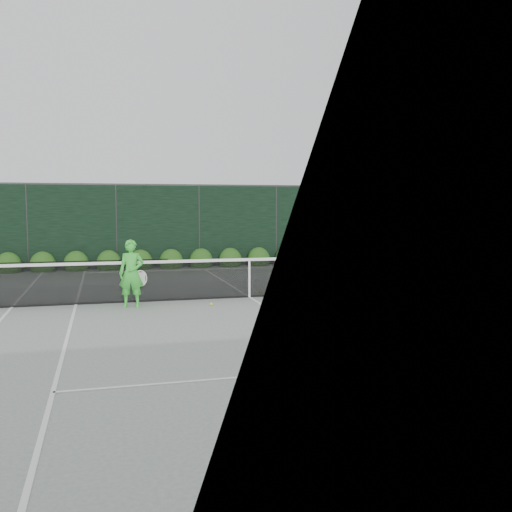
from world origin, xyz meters
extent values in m
plane|color=gray|center=(0.00, 0.00, 0.00)|extent=(80.00, 80.00, 0.00)
cylinder|color=black|center=(6.40, 0.00, 0.54)|extent=(0.10, 0.10, 1.07)
cube|color=black|center=(-4.20, 0.00, 0.51)|extent=(4.40, 0.01, 1.02)
cube|color=black|center=(0.00, 0.00, 0.48)|extent=(4.00, 0.01, 0.96)
cube|color=black|center=(4.20, 0.00, 0.51)|extent=(4.40, 0.01, 1.02)
cube|color=white|center=(0.00, 0.00, 0.94)|extent=(12.80, 0.03, 0.07)
cube|color=black|center=(0.00, 0.00, 0.02)|extent=(12.80, 0.02, 0.04)
cube|color=white|center=(0.00, 0.00, 0.46)|extent=(0.05, 0.03, 0.91)
imported|color=green|center=(-2.88, -0.60, 0.76)|extent=(0.61, 0.46, 1.52)
torus|color=silver|center=(-2.68, -0.50, 0.63)|extent=(0.30, 0.04, 0.30)
cylinder|color=black|center=(-2.68, -0.50, 0.39)|extent=(0.10, 0.03, 0.30)
imported|color=#FFA515|center=(2.23, 1.04, 0.81)|extent=(0.89, 0.76, 1.62)
torus|color=black|center=(2.58, 0.84, 1.34)|extent=(0.28, 0.16, 0.30)
cylinder|color=black|center=(2.58, 0.84, 1.10)|extent=(0.10, 0.03, 0.30)
cube|color=white|center=(-5.49, 0.00, 0.01)|extent=(0.06, 23.77, 0.01)
cube|color=white|center=(5.49, 0.00, 0.01)|extent=(0.06, 23.77, 0.01)
cube|color=white|center=(-4.12, 0.00, 0.01)|extent=(0.06, 23.77, 0.01)
cube|color=white|center=(4.12, 0.00, 0.01)|extent=(0.06, 23.77, 0.01)
cube|color=white|center=(0.00, 11.88, 0.01)|extent=(11.03, 0.06, 0.01)
cube|color=white|center=(0.00, 6.40, 0.01)|extent=(8.23, 0.06, 0.01)
cube|color=white|center=(0.00, -6.40, 0.01)|extent=(8.23, 0.06, 0.01)
cube|color=white|center=(0.00, 0.00, 0.01)|extent=(0.06, 12.80, 0.01)
cube|color=black|center=(0.00, 7.50, 1.50)|extent=(32.00, 0.06, 3.00)
cube|color=#262826|center=(0.00, 7.50, 3.03)|extent=(32.00, 0.06, 0.06)
cylinder|color=#262826|center=(-6.00, 7.50, 1.50)|extent=(0.08, 0.08, 3.00)
cylinder|color=#262826|center=(-3.00, 7.50, 1.50)|extent=(0.08, 0.08, 3.00)
cylinder|color=#262826|center=(0.00, 7.50, 1.50)|extent=(0.08, 0.08, 3.00)
cylinder|color=#262826|center=(3.00, 7.50, 1.50)|extent=(0.08, 0.08, 3.00)
cylinder|color=#262826|center=(6.00, 7.50, 1.50)|extent=(0.08, 0.08, 3.00)
cylinder|color=#262826|center=(9.00, 7.50, 1.50)|extent=(0.08, 0.08, 3.00)
cylinder|color=#262826|center=(12.00, 7.50, 1.50)|extent=(0.08, 0.08, 3.00)
ellipsoid|color=#183C10|center=(-6.60, 7.15, 0.23)|extent=(0.86, 0.65, 0.94)
ellipsoid|color=#183C10|center=(-5.50, 7.15, 0.23)|extent=(0.86, 0.65, 0.94)
ellipsoid|color=#183C10|center=(-4.40, 7.15, 0.23)|extent=(0.86, 0.65, 0.94)
ellipsoid|color=#183C10|center=(-3.30, 7.15, 0.23)|extent=(0.86, 0.65, 0.94)
ellipsoid|color=#183C10|center=(-2.20, 7.15, 0.23)|extent=(0.86, 0.65, 0.94)
ellipsoid|color=#183C10|center=(-1.10, 7.15, 0.23)|extent=(0.86, 0.65, 0.94)
ellipsoid|color=#183C10|center=(0.00, 7.15, 0.23)|extent=(0.86, 0.65, 0.94)
ellipsoid|color=#183C10|center=(1.10, 7.15, 0.23)|extent=(0.86, 0.65, 0.94)
ellipsoid|color=#183C10|center=(2.20, 7.15, 0.23)|extent=(0.86, 0.65, 0.94)
ellipsoid|color=#183C10|center=(3.30, 7.15, 0.23)|extent=(0.86, 0.65, 0.94)
ellipsoid|color=#183C10|center=(4.40, 7.15, 0.23)|extent=(0.86, 0.65, 0.94)
ellipsoid|color=#183C10|center=(5.50, 7.15, 0.23)|extent=(0.86, 0.65, 0.94)
ellipsoid|color=#183C10|center=(6.60, 7.15, 0.23)|extent=(0.86, 0.65, 0.94)
ellipsoid|color=#183C10|center=(7.70, 7.15, 0.23)|extent=(0.86, 0.65, 0.94)
ellipsoid|color=#183C10|center=(8.80, 7.15, 0.23)|extent=(0.86, 0.65, 0.94)
ellipsoid|color=#183C10|center=(9.90, 7.15, 0.23)|extent=(0.86, 0.65, 0.94)
ellipsoid|color=#183C10|center=(11.00, 7.15, 0.23)|extent=(0.86, 0.65, 0.94)
ellipsoid|color=#183C10|center=(12.10, 7.15, 0.23)|extent=(0.86, 0.65, 0.94)
ellipsoid|color=#183C10|center=(13.20, 7.15, 0.23)|extent=(0.86, 0.65, 0.94)
sphere|color=#E1F436|center=(0.74, 0.35, 0.03)|extent=(0.07, 0.07, 0.07)
sphere|color=#E1F436|center=(1.38, 1.13, 0.03)|extent=(0.07, 0.07, 0.07)
sphere|color=#E1F436|center=(-1.13, -0.91, 0.03)|extent=(0.07, 0.07, 0.07)
sphere|color=#E1F436|center=(0.44, 0.61, 0.03)|extent=(0.07, 0.07, 0.07)
camera|label=1|loc=(-3.48, -13.57, 2.27)|focal=40.00mm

